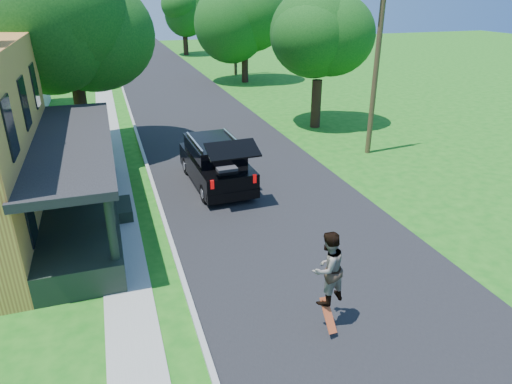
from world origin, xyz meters
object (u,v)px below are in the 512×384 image
object	(u,v)px
utility_pole_near	(377,63)
tree_right_near	(319,40)
black_suv	(216,163)
skateboarder	(328,268)

from	to	relation	value
utility_pole_near	tree_right_near	bearing A→B (deg)	88.89
black_suv	utility_pole_near	size ratio (longest dim) A/B	0.63
tree_right_near	utility_pole_near	xyz separation A→B (m)	(0.54, -5.33, -0.53)
black_suv	skateboarder	bearing A→B (deg)	-89.65
tree_right_near	utility_pole_near	world-z (taller)	utility_pole_near
skateboarder	utility_pole_near	distance (m)	14.11
skateboarder	tree_right_near	world-z (taller)	tree_right_near
black_suv	utility_pole_near	world-z (taller)	utility_pole_near
utility_pole_near	skateboarder	bearing A→B (deg)	-132.29
skateboarder	utility_pole_near	bearing A→B (deg)	-144.67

